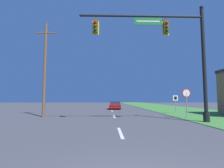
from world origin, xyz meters
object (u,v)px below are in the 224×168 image
(stop_sign, at_px, (186,97))
(route_sign_post, at_px, (175,100))
(utility_pole_near, at_px, (45,68))
(signal_mast, at_px, (174,50))
(car_ahead, at_px, (115,105))

(stop_sign, bearing_deg, route_sign_post, 79.17)
(route_sign_post, height_order, utility_pole_near, utility_pole_near)
(utility_pole_near, bearing_deg, signal_mast, -21.06)
(signal_mast, xyz_separation_m, stop_sign, (1.87, 2.44, -3.39))
(signal_mast, xyz_separation_m, utility_pole_near, (-10.86, 4.18, -0.62))
(car_ahead, distance_m, utility_pole_near, 15.18)
(stop_sign, relative_size, utility_pole_near, 0.28)
(car_ahead, xyz_separation_m, route_sign_post, (6.37, -9.70, 0.92))
(signal_mast, height_order, route_sign_post, signal_mast)
(car_ahead, bearing_deg, signal_mast, -77.98)
(route_sign_post, xyz_separation_m, utility_pole_near, (-13.64, -3.01, 3.10))
(stop_sign, relative_size, route_sign_post, 1.23)
(stop_sign, height_order, utility_pole_near, utility_pole_near)
(signal_mast, height_order, utility_pole_near, utility_pole_near)
(route_sign_post, bearing_deg, signal_mast, -111.10)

